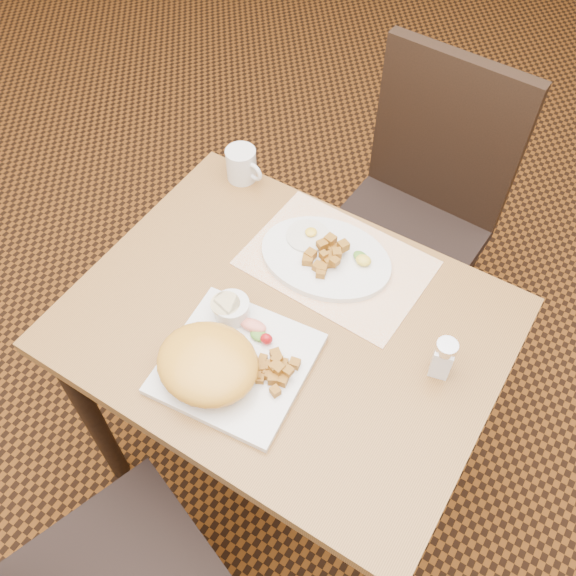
# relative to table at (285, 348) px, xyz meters

# --- Properties ---
(ground) EXTENTS (8.00, 8.00, 0.00)m
(ground) POSITION_rel_table_xyz_m (0.00, 0.00, -0.64)
(ground) COLOR black
(ground) RESTS_ON ground
(table) EXTENTS (0.90, 0.70, 0.75)m
(table) POSITION_rel_table_xyz_m (0.00, 0.00, 0.00)
(table) COLOR olive
(table) RESTS_ON ground
(chair_far) EXTENTS (0.44, 0.45, 0.97)m
(chair_far) POSITION_rel_table_xyz_m (0.03, 0.66, -0.10)
(chair_far) COLOR black
(chair_far) RESTS_ON ground
(placemat) EXTENTS (0.41, 0.30, 0.00)m
(placemat) POSITION_rel_table_xyz_m (0.02, 0.20, 0.11)
(placemat) COLOR white
(placemat) RESTS_ON table
(plate_square) EXTENTS (0.31, 0.31, 0.02)m
(plate_square) POSITION_rel_table_xyz_m (-0.03, -0.14, 0.12)
(plate_square) COLOR silver
(plate_square) RESTS_ON table
(plate_oval) EXTENTS (0.33, 0.26, 0.02)m
(plate_oval) POSITION_rel_table_xyz_m (-0.01, 0.19, 0.12)
(plate_oval) COLOR silver
(plate_oval) RESTS_ON placemat
(hollandaise_mound) EXTENTS (0.21, 0.18, 0.08)m
(hollandaise_mound) POSITION_rel_table_xyz_m (-0.06, -0.19, 0.16)
(hollandaise_mound) COLOR gold
(hollandaise_mound) RESTS_ON plate_square
(ramekin) EXTENTS (0.08, 0.08, 0.04)m
(ramekin) POSITION_rel_table_xyz_m (-0.10, -0.05, 0.15)
(ramekin) COLOR silver
(ramekin) RESTS_ON plate_square
(garnish_sq) EXTENTS (0.09, 0.05, 0.03)m
(garnish_sq) POSITION_rel_table_xyz_m (-0.03, -0.07, 0.14)
(garnish_sq) COLOR #387223
(garnish_sq) RESTS_ON plate_square
(fried_egg) EXTENTS (0.10, 0.10, 0.02)m
(fried_egg) POSITION_rel_table_xyz_m (-0.07, 0.22, 0.13)
(fried_egg) COLOR white
(fried_egg) RESTS_ON plate_oval
(garnish_ov) EXTENTS (0.05, 0.04, 0.02)m
(garnish_ov) POSITION_rel_table_xyz_m (0.07, 0.22, 0.14)
(garnish_ov) COLOR #387223
(garnish_ov) RESTS_ON plate_oval
(salt_shaker) EXTENTS (0.05, 0.05, 0.10)m
(salt_shaker) POSITION_rel_table_xyz_m (0.33, 0.06, 0.16)
(salt_shaker) COLOR white
(salt_shaker) RESTS_ON table
(coffee_mug) EXTENTS (0.11, 0.08, 0.09)m
(coffee_mug) POSITION_rel_table_xyz_m (-0.32, 0.31, 0.15)
(coffee_mug) COLOR silver
(coffee_mug) RESTS_ON table
(home_fries_sq) EXTENTS (0.10, 0.09, 0.04)m
(home_fries_sq) POSITION_rel_table_xyz_m (0.05, -0.13, 0.14)
(home_fries_sq) COLOR #AA6D1B
(home_fries_sq) RESTS_ON plate_square
(home_fries_ov) EXTENTS (0.08, 0.11, 0.04)m
(home_fries_ov) POSITION_rel_table_xyz_m (-0.00, 0.18, 0.14)
(home_fries_ov) COLOR #AA6D1B
(home_fries_ov) RESTS_ON plate_oval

